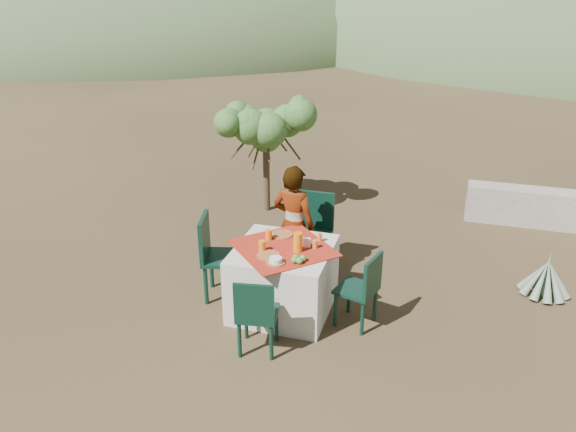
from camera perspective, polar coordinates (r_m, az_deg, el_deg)
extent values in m
plane|color=#322417|center=(6.35, -4.33, -9.51)|extent=(160.00, 160.00, 0.00)
cube|color=beige|center=(6.16, -0.48, -6.42)|extent=(1.02, 1.02, 0.75)
cube|color=#AD2119|center=(5.98, -0.49, -3.26)|extent=(1.30, 1.30, 0.01)
cylinder|color=black|center=(6.88, 0.51, -4.28)|extent=(0.05, 0.05, 0.49)
cylinder|color=black|center=(6.80, 3.51, -4.69)|extent=(0.05, 0.05, 0.49)
cylinder|color=black|center=(7.19, 1.32, -2.96)|extent=(0.05, 0.05, 0.49)
cylinder|color=black|center=(7.12, 4.20, -3.33)|extent=(0.05, 0.05, 0.49)
cube|color=black|center=(6.88, 2.42, -1.99)|extent=(0.46, 0.46, 0.04)
cube|color=black|center=(6.96, 2.87, 0.64)|extent=(0.46, 0.04, 0.48)
cylinder|color=black|center=(5.75, -1.19, -10.84)|extent=(0.04, 0.04, 0.41)
cylinder|color=black|center=(5.80, -4.28, -10.57)|extent=(0.04, 0.04, 0.41)
cylinder|color=black|center=(5.50, -1.71, -12.65)|extent=(0.04, 0.04, 0.41)
cylinder|color=black|center=(5.55, -4.95, -12.35)|extent=(0.04, 0.04, 0.41)
cube|color=black|center=(5.53, -3.08, -9.84)|extent=(0.44, 0.44, 0.04)
cube|color=black|center=(5.27, -3.49, -8.87)|extent=(0.39, 0.10, 0.40)
cylinder|color=black|center=(6.33, -5.02, -7.04)|extent=(0.05, 0.05, 0.49)
cylinder|color=black|center=(6.64, -4.62, -5.42)|extent=(0.05, 0.05, 0.49)
cylinder|color=black|center=(6.38, -8.35, -6.92)|extent=(0.05, 0.05, 0.49)
cylinder|color=black|center=(6.70, -7.79, -5.32)|extent=(0.05, 0.05, 0.49)
cube|color=black|center=(6.39, -6.54, -4.25)|extent=(0.56, 0.56, 0.04)
cube|color=black|center=(6.31, -8.51, -2.09)|extent=(0.16, 0.45, 0.48)
cylinder|color=black|center=(6.23, 6.20, -8.04)|extent=(0.04, 0.04, 0.41)
cylinder|color=black|center=(5.99, 4.84, -9.38)|extent=(0.04, 0.04, 0.41)
cylinder|color=black|center=(6.12, 8.84, -8.81)|extent=(0.04, 0.04, 0.41)
cylinder|color=black|center=(5.88, 7.56, -10.22)|extent=(0.04, 0.04, 0.41)
cube|color=black|center=(5.94, 6.96, -7.42)|extent=(0.48, 0.48, 0.04)
cube|color=black|center=(5.77, 8.62, -6.00)|extent=(0.14, 0.38, 0.40)
imported|color=#8C6651|center=(6.58, 0.59, -0.91)|extent=(0.60, 0.46, 1.46)
cylinder|color=#4A3925|center=(8.68, -2.20, 4.29)|extent=(0.10, 0.10, 1.19)
sphere|color=#21551F|center=(8.50, -2.26, 8.08)|extent=(0.51, 0.51, 0.51)
sphere|color=#21551F|center=(8.33, 0.81, 8.69)|extent=(0.48, 0.48, 0.48)
sphere|color=#21551F|center=(8.70, -4.78, 8.96)|extent=(0.44, 0.44, 0.44)
sphere|color=#21551F|center=(8.86, -0.76, 9.88)|extent=(0.46, 0.46, 0.46)
sphere|color=#21551F|center=(8.09, -2.96, 7.58)|extent=(0.41, 0.41, 0.41)
sphere|color=slate|center=(7.24, 24.49, -6.96)|extent=(0.19, 0.19, 0.19)
cone|color=slate|center=(7.13, 24.81, -5.24)|extent=(0.10, 0.10, 0.55)
cone|color=slate|center=(7.22, 25.58, -5.60)|extent=(0.33, 0.20, 0.47)
cone|color=slate|center=(7.26, 25.13, -5.34)|extent=(0.23, 0.31, 0.48)
cone|color=slate|center=(7.26, 24.54, -5.22)|extent=(0.13, 0.33, 0.46)
cone|color=slate|center=(7.22, 24.02, -5.28)|extent=(0.26, 0.29, 0.48)
cone|color=slate|center=(7.16, 23.76, -5.49)|extent=(0.34, 0.16, 0.47)
cone|color=slate|center=(7.09, 23.87, -5.78)|extent=(0.33, 0.20, 0.47)
cone|color=slate|center=(7.05, 24.31, -6.04)|extent=(0.23, 0.31, 0.48)
cone|color=slate|center=(7.05, 24.92, -6.17)|extent=(0.13, 0.33, 0.46)
cone|color=slate|center=(7.09, 25.46, -6.11)|extent=(0.26, 0.29, 0.48)
cone|color=slate|center=(7.15, 25.70, -5.89)|extent=(0.34, 0.16, 0.47)
cube|color=gray|center=(9.07, 25.82, 0.57)|extent=(2.60, 0.35, 0.55)
ellipsoid|color=#344B2A|center=(40.40, -13.68, 18.02)|extent=(40.00, 40.00, 16.00)
ellipsoid|color=gray|center=(57.36, 11.37, 19.67)|extent=(60.00, 60.00, 24.00)
cylinder|color=brown|center=(6.26, -0.65, -1.88)|extent=(0.25, 0.25, 0.01)
cylinder|color=brown|center=(5.81, -1.99, -4.02)|extent=(0.24, 0.24, 0.01)
cylinder|color=orange|center=(6.13, -1.97, -1.92)|extent=(0.07, 0.07, 0.12)
cylinder|color=orange|center=(5.88, -2.66, -3.07)|extent=(0.07, 0.07, 0.12)
cylinder|color=orange|center=(5.86, 1.00, -2.67)|extent=(0.10, 0.10, 0.21)
cylinder|color=brown|center=(5.67, -1.25, -4.74)|extent=(0.19, 0.19, 0.01)
cylinder|color=white|center=(5.66, -1.26, -4.47)|extent=(0.13, 0.13, 0.05)
cylinder|color=orange|center=(5.96, 2.77, -2.87)|extent=(0.06, 0.06, 0.09)
cylinder|color=orange|center=(6.12, 3.24, -2.14)|extent=(0.05, 0.05, 0.09)
cube|color=white|center=(5.97, 1.92, -2.73)|extent=(0.09, 0.07, 0.10)
sphere|color=#468731|center=(5.70, 0.80, -4.26)|extent=(0.07, 0.07, 0.07)
sphere|color=#468731|center=(5.69, 1.51, -4.31)|extent=(0.07, 0.07, 0.07)
sphere|color=#468731|center=(5.64, 1.15, -4.55)|extent=(0.07, 0.07, 0.07)
sphere|color=#468731|center=(5.65, 0.65, -4.49)|extent=(0.07, 0.07, 0.07)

